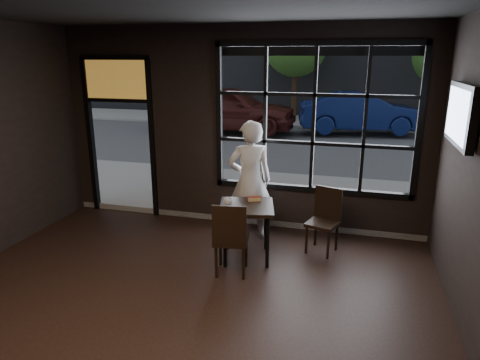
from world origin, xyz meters
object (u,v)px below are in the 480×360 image
(cafe_table, at_px, (246,232))
(man, at_px, (250,181))
(navy_car, at_px, (361,112))
(chair_near, at_px, (231,237))

(cafe_table, relative_size, man, 0.43)
(man, distance_m, navy_car, 9.84)
(chair_near, height_order, navy_car, navy_car)
(cafe_table, distance_m, navy_car, 10.51)
(cafe_table, xyz_separation_m, man, (-0.13, 0.69, 0.53))
(chair_near, xyz_separation_m, man, (-0.04, 1.14, 0.42))
(cafe_table, relative_size, navy_car, 0.18)
(cafe_table, relative_size, chair_near, 0.79)
(man, bearing_deg, cafe_table, 76.19)
(navy_car, bearing_deg, chair_near, 161.86)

